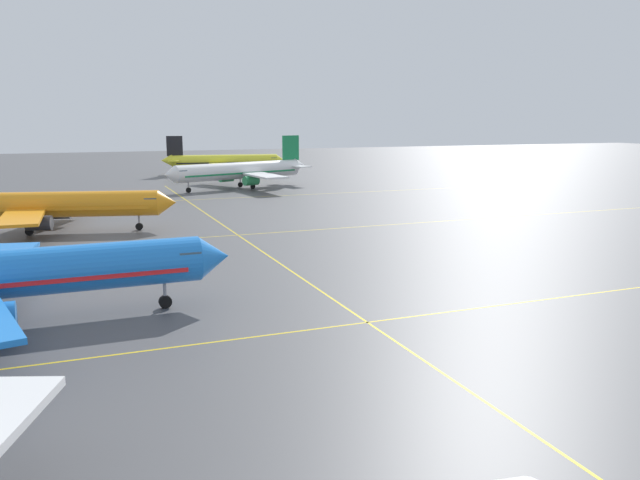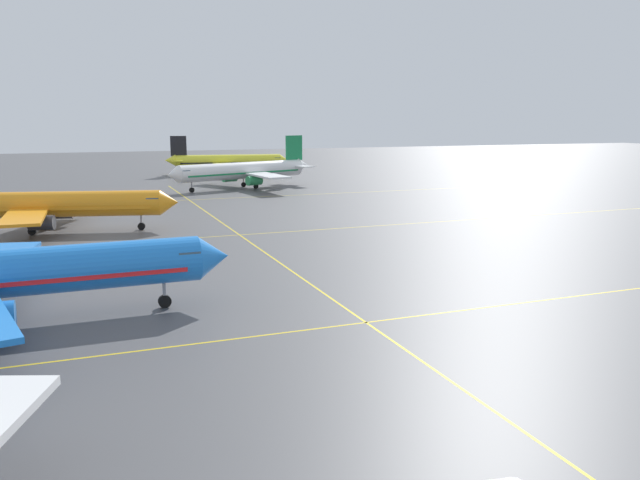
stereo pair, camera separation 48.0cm
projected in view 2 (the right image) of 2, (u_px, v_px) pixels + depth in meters
name	position (u px, v px, depth m)	size (l,w,h in m)	color
airliner_third_row	(46.00, 205.00, 84.26)	(33.84, 28.79, 10.63)	orange
airliner_far_left_stand	(244.00, 171.00, 137.22)	(34.82, 29.77, 11.10)	white
airliner_far_right_stand	(227.00, 161.00, 172.18)	(33.23, 28.37, 10.34)	yellow
taxiway_markings	(285.00, 267.00, 64.90)	(146.61, 170.16, 0.01)	yellow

